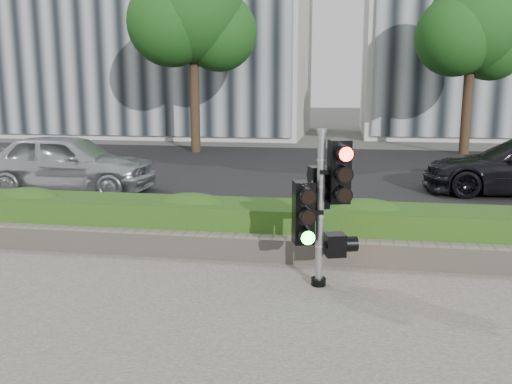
# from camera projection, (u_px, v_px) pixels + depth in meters

# --- Properties ---
(ground) EXTENTS (120.00, 120.00, 0.00)m
(ground) POSITION_uv_depth(u_px,v_px,m) (233.00, 315.00, 6.01)
(ground) COLOR #51514C
(ground) RESTS_ON ground
(road) EXTENTS (60.00, 13.00, 0.02)m
(road) POSITION_uv_depth(u_px,v_px,m) (304.00, 173.00, 15.69)
(road) COLOR black
(road) RESTS_ON ground
(curb) EXTENTS (60.00, 0.25, 0.12)m
(curb) POSITION_uv_depth(u_px,v_px,m) (272.00, 234.00, 9.05)
(curb) COLOR gray
(curb) RESTS_ON ground
(stone_wall) EXTENTS (12.00, 0.32, 0.34)m
(stone_wall) POSITION_uv_depth(u_px,v_px,m) (260.00, 248.00, 7.81)
(stone_wall) COLOR gray
(stone_wall) RESTS_ON sidewalk
(hedge) EXTENTS (12.00, 1.00, 0.68)m
(hedge) POSITION_uv_depth(u_px,v_px,m) (267.00, 225.00, 8.41)
(hedge) COLOR #498729
(hedge) RESTS_ON sidewalk
(tree_left) EXTENTS (4.61, 4.03, 7.34)m
(tree_left) POSITION_uv_depth(u_px,v_px,m) (193.00, 16.00, 19.87)
(tree_left) COLOR black
(tree_left) RESTS_ON ground
(tree_right) EXTENTS (4.10, 3.58, 6.53)m
(tree_right) POSITION_uv_depth(u_px,v_px,m) (472.00, 30.00, 19.32)
(tree_right) COLOR black
(tree_right) RESTS_ON ground
(traffic_signal) EXTENTS (0.72, 0.61, 1.97)m
(traffic_signal) POSITION_uv_depth(u_px,v_px,m) (322.00, 200.00, 6.65)
(traffic_signal) COLOR black
(traffic_signal) RESTS_ON sidewalk
(car_silver) EXTENTS (4.15, 1.75, 1.40)m
(car_silver) POSITION_uv_depth(u_px,v_px,m) (68.00, 163.00, 12.75)
(car_silver) COLOR #B6B9BE
(car_silver) RESTS_ON road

